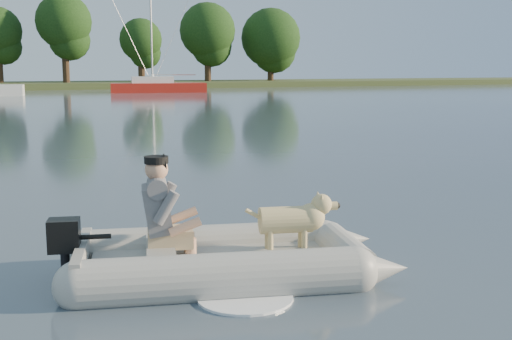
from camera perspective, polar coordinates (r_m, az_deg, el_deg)
name	(u,v)px	position (r m, az deg, el deg)	size (l,w,h in m)	color
water	(264,260)	(7.39, 0.74, -7.99)	(160.00, 160.00, 0.00)	slate
shore_bank	(27,86)	(68.60, -19.72, 7.04)	(160.00, 12.00, 0.70)	#47512D
dinghy	(227,221)	(6.71, -2.59, -4.58)	(4.69, 3.36, 1.37)	#9C9B97
man	(159,206)	(6.67, -8.58, -3.15)	(0.72, 0.62, 1.07)	slate
dog	(286,224)	(6.89, 2.67, -4.86)	(0.92, 0.33, 0.62)	tan
outboard_motor	(65,255)	(6.79, -16.62, -7.25)	(0.41, 0.29, 0.78)	black
sailboat	(158,87)	(55.62, -8.74, 7.33)	(8.25, 3.71, 10.95)	#AB1D13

